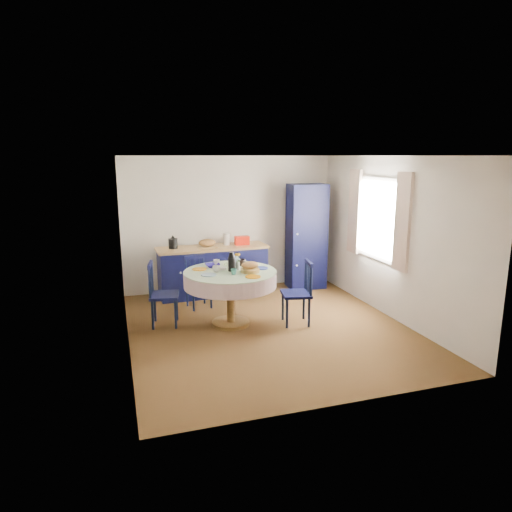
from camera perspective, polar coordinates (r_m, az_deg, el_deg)
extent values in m
plane|color=black|center=(6.86, 1.55, -8.94)|extent=(4.50, 4.50, 0.00)
plane|color=white|center=(6.39, 1.68, 12.43)|extent=(4.50, 4.50, 0.00)
cube|color=beige|center=(8.64, -3.28, 4.09)|extent=(4.00, 0.02, 2.50)
cube|color=beige|center=(6.17, -16.24, 0.24)|extent=(0.02, 4.50, 2.50)
cube|color=beige|center=(7.40, 16.43, 2.20)|extent=(0.02, 4.50, 2.50)
plane|color=white|center=(7.61, 15.27, 4.44)|extent=(0.00, 1.20, 1.20)
cube|color=#EDE3C8|center=(6.98, 17.84, 4.02)|extent=(0.05, 0.34, 1.45)
cube|color=#EDE3C8|center=(8.16, 12.19, 5.47)|extent=(0.05, 0.34, 1.45)
cube|color=black|center=(8.37, -5.41, -1.96)|extent=(1.95, 0.64, 0.85)
cube|color=#A8844C|center=(8.27, -5.48, 1.03)|extent=(2.02, 0.68, 0.04)
cube|color=#AA1407|center=(8.42, -1.80, 1.98)|extent=(0.26, 0.15, 0.16)
cube|color=#A8844C|center=(8.21, -6.11, 1.14)|extent=(0.35, 0.25, 0.02)
ellipsoid|color=#A57040|center=(8.20, -6.13, 1.67)|extent=(0.31, 0.20, 0.13)
cylinder|color=silver|center=(8.40, -3.74, 2.14)|extent=(0.12, 0.12, 0.22)
cube|color=black|center=(8.76, 6.32, 2.45)|extent=(0.73, 0.55, 1.99)
cylinder|color=white|center=(8.41, 5.36, 2.74)|extent=(0.04, 0.02, 0.04)
cylinder|color=white|center=(8.52, 5.28, -1.21)|extent=(0.04, 0.02, 0.04)
cylinder|color=brown|center=(6.99, -3.18, -8.33)|extent=(0.57, 0.57, 0.05)
cylinder|color=brown|center=(6.86, -3.21, -5.31)|extent=(0.12, 0.12, 0.76)
cylinder|color=brown|center=(6.75, -3.25, -2.11)|extent=(1.31, 1.31, 0.03)
cylinder|color=silver|center=(6.77, -3.24, -2.89)|extent=(1.37, 1.37, 0.22)
cylinder|color=silver|center=(6.75, -3.26, -1.94)|extent=(1.37, 1.37, 0.01)
cylinder|color=#7A98A9|center=(6.54, -5.93, -2.34)|extent=(0.22, 0.22, 0.01)
cylinder|color=orange|center=(6.40, -0.37, -2.60)|extent=(0.22, 0.22, 0.01)
cylinder|color=navy|center=(6.89, 0.62, -1.52)|extent=(0.22, 0.22, 0.01)
cylinder|color=#8CB06D|center=(7.15, -3.16, -1.01)|extent=(0.22, 0.22, 0.01)
cylinder|color=orange|center=(6.88, -7.10, -1.63)|extent=(0.22, 0.22, 0.01)
cylinder|color=#A18640|center=(6.67, -0.76, -1.82)|extent=(0.28, 0.28, 0.05)
ellipsoid|color=#A57040|center=(6.65, -0.76, -1.15)|extent=(0.26, 0.16, 0.11)
cube|color=silver|center=(6.81, -4.21, -1.60)|extent=(0.10, 0.07, 0.04)
cylinder|color=black|center=(6.85, -10.02, -7.17)|extent=(0.04, 0.04, 0.44)
cylinder|color=black|center=(7.18, -9.88, -6.24)|extent=(0.04, 0.04, 0.44)
cylinder|color=black|center=(6.88, -12.79, -7.22)|extent=(0.04, 0.04, 0.44)
cylinder|color=black|center=(7.21, -12.52, -6.29)|extent=(0.04, 0.04, 0.44)
cube|color=black|center=(6.96, -11.39, -4.83)|extent=(0.48, 0.50, 0.04)
cylinder|color=black|center=(6.74, -13.16, -3.29)|extent=(0.04, 0.04, 0.50)
cylinder|color=black|center=(7.07, -12.87, -2.52)|extent=(0.04, 0.04, 0.50)
cube|color=black|center=(6.85, -13.11, -1.07)|extent=(0.11, 0.39, 0.06)
cylinder|color=black|center=(6.82, -13.08, -3.27)|extent=(0.02, 0.02, 0.41)
cylinder|color=black|center=(6.91, -13.01, -3.06)|extent=(0.02, 0.02, 0.41)
cylinder|color=black|center=(7.00, -12.93, -2.86)|extent=(0.02, 0.02, 0.41)
cylinder|color=black|center=(7.55, -7.82, -5.44)|extent=(0.03, 0.03, 0.39)
cylinder|color=black|center=(7.66, -5.63, -5.12)|extent=(0.03, 0.03, 0.39)
cylinder|color=black|center=(7.82, -8.59, -4.85)|extent=(0.03, 0.03, 0.39)
cylinder|color=black|center=(7.92, -6.47, -4.55)|extent=(0.03, 0.03, 0.39)
cube|color=black|center=(7.68, -7.17, -3.44)|extent=(0.45, 0.44, 0.04)
cylinder|color=black|center=(7.72, -8.75, -1.71)|extent=(0.03, 0.03, 0.44)
cylinder|color=black|center=(7.82, -6.60, -1.45)|extent=(0.03, 0.03, 0.44)
cube|color=black|center=(7.72, -7.71, -0.12)|extent=(0.35, 0.10, 0.06)
cylinder|color=black|center=(7.75, -8.23, -1.78)|extent=(0.02, 0.02, 0.37)
cylinder|color=black|center=(7.77, -7.66, -1.71)|extent=(0.02, 0.02, 0.37)
cylinder|color=black|center=(7.80, -7.09, -1.64)|extent=(0.02, 0.02, 0.37)
cylinder|color=black|center=(7.11, 3.37, -6.27)|extent=(0.04, 0.04, 0.45)
cylinder|color=black|center=(6.78, 3.91, -7.21)|extent=(0.04, 0.04, 0.45)
cylinder|color=black|center=(7.17, 5.99, -6.14)|extent=(0.04, 0.04, 0.45)
cylinder|color=black|center=(6.85, 6.65, -7.06)|extent=(0.04, 0.04, 0.45)
cube|color=black|center=(6.90, 5.02, -4.75)|extent=(0.49, 0.50, 0.04)
cylinder|color=black|center=(7.04, 6.25, -2.34)|extent=(0.04, 0.04, 0.50)
cylinder|color=black|center=(6.71, 6.93, -3.09)|extent=(0.04, 0.04, 0.50)
cube|color=black|center=(6.82, 6.63, -0.86)|extent=(0.11, 0.39, 0.06)
cylinder|color=black|center=(6.97, 6.40, -2.67)|extent=(0.02, 0.02, 0.41)
cylinder|color=black|center=(6.88, 6.58, -2.87)|extent=(0.02, 0.02, 0.41)
cylinder|color=black|center=(6.79, 6.76, -3.08)|extent=(0.02, 0.02, 0.41)
imported|color=silver|center=(6.71, -4.98, -1.59)|extent=(0.12, 0.12, 0.09)
imported|color=#33796C|center=(6.53, -2.80, -1.97)|extent=(0.09, 0.09, 0.08)
imported|color=black|center=(7.04, -1.82, -0.83)|extent=(0.13, 0.13, 0.11)
imported|color=silver|center=(7.08, -4.95, -0.83)|extent=(0.10, 0.10, 0.09)
imported|color=navy|center=(6.98, -5.45, -1.20)|extent=(0.23, 0.23, 0.06)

